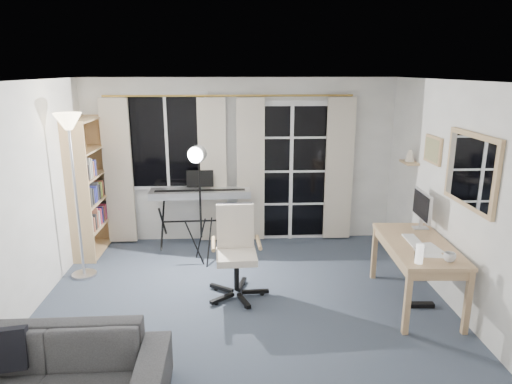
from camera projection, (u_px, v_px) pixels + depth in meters
floor at (244, 302)px, 5.09m from camera, size 4.50×4.00×0.02m
window at (167, 142)px, 6.55m from camera, size 1.20×0.08×1.40m
french_door at (291, 173)px, 6.76m from camera, size 1.32×0.09×2.11m
curtains at (231, 170)px, 6.61m from camera, size 3.60×0.07×2.13m
bookshelf at (86, 191)px, 6.25m from camera, size 0.32×0.88×1.89m
torchiere_lamp at (71, 147)px, 5.30m from camera, size 0.40×0.40×2.03m
keyboard_piano at (200, 194)px, 6.49m from camera, size 1.44×0.73×1.03m
studio_light at (198, 168)px, 5.72m from camera, size 0.36×0.36×1.63m
office_chair at (236, 243)px, 5.17m from camera, size 0.69×0.71×1.03m
desk at (418, 250)px, 4.91m from camera, size 0.72×1.35×0.71m
monitor at (422, 207)px, 5.26m from camera, size 0.17×0.51×0.44m
desk_clutter at (419, 265)px, 4.72m from camera, size 0.44×0.80×0.89m
mug at (450, 256)px, 4.40m from camera, size 0.12×0.10×0.12m
wall_mirror at (471, 171)px, 4.45m from camera, size 0.04×0.94×0.74m
framed_print at (433, 150)px, 5.31m from camera, size 0.03×0.42×0.32m
wall_shelf at (410, 158)px, 5.84m from camera, size 0.16×0.30×0.18m
sofa at (38, 363)px, 3.42m from camera, size 1.92×0.58×0.75m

